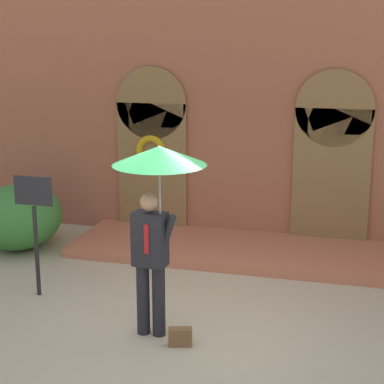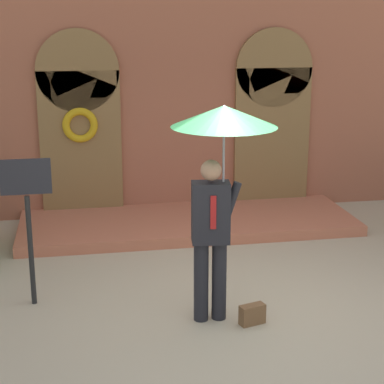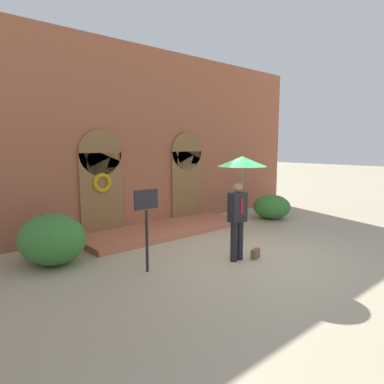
% 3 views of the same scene
% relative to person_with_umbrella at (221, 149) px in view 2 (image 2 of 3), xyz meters
% --- Properties ---
extents(ground_plane, '(80.00, 80.00, 0.00)m').
position_rel_person_with_umbrella_xyz_m(ground_plane, '(0.21, 0.08, -1.91)').
color(ground_plane, tan).
extents(building_facade, '(14.00, 2.30, 5.60)m').
position_rel_person_with_umbrella_xyz_m(building_facade, '(0.21, 4.24, 0.77)').
color(building_facade, '#9E563D').
rests_on(building_facade, ground).
extents(person_with_umbrella, '(1.10, 1.10, 2.36)m').
position_rel_person_with_umbrella_xyz_m(person_with_umbrella, '(0.00, 0.00, 0.00)').
color(person_with_umbrella, black).
rests_on(person_with_umbrella, ground).
extents(handbag, '(0.30, 0.19, 0.22)m').
position_rel_person_with_umbrella_xyz_m(handbag, '(0.33, -0.20, -1.80)').
color(handbag, brown).
rests_on(handbag, ground).
extents(sign_post, '(0.56, 0.06, 1.72)m').
position_rel_person_with_umbrella_xyz_m(sign_post, '(-2.03, 0.75, -0.75)').
color(sign_post, black).
rests_on(sign_post, ground).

